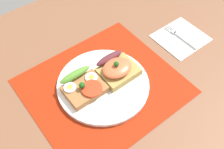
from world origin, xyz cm
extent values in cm
cube|color=brown|center=(0.00, 0.00, -1.60)|extent=(120.00, 90.00, 3.20)
cube|color=#9A220A|center=(0.00, 0.00, 0.15)|extent=(39.11, 35.21, 0.30)
cylinder|color=white|center=(0.00, 0.00, 0.83)|extent=(24.66, 24.66, 1.07)
cube|color=#9B6739|center=(-5.22, 0.83, 2.29)|extent=(10.21, 7.74, 1.84)
cylinder|color=red|center=(-4.11, -0.82, 3.51)|extent=(5.34, 5.34, 0.60)
ellipsoid|color=#518B2D|center=(-5.22, 5.10, 4.11)|extent=(8.98, 2.20, 1.80)
sphere|color=#1E5919|center=(-5.84, 0.83, 4.61)|extent=(1.60, 1.60, 1.60)
cylinder|color=white|center=(-8.28, 2.86, 3.46)|extent=(3.22, 3.22, 0.50)
cylinder|color=yellow|center=(-8.28, 2.86, 3.79)|extent=(1.45, 1.45, 0.16)
cylinder|color=white|center=(-2.16, 2.13, 3.46)|extent=(3.22, 3.22, 0.50)
cylinder|color=yellow|center=(-2.16, 2.13, 3.79)|extent=(1.45, 1.45, 0.16)
cube|color=#AA8E49|center=(5.22, -0.39, 2.37)|extent=(10.09, 8.15, 2.01)
ellipsoid|color=#E5633A|center=(4.68, -0.20, 4.45)|extent=(8.28, 6.52, 2.14)
ellipsoid|color=#562329|center=(5.22, 4.09, 4.28)|extent=(8.58, 2.20, 1.80)
sphere|color=#1E5919|center=(4.42, 0.21, 6.22)|extent=(1.40, 1.40, 1.40)
cube|color=white|center=(30.25, -0.14, 0.30)|extent=(14.52, 13.46, 0.60)
cube|color=#B7B7BC|center=(30.06, -1.96, 0.76)|extent=(0.80, 9.07, 0.32)
cube|color=#B7B7BC|center=(30.06, 2.78, 0.76)|extent=(1.50, 1.20, 0.32)
cube|color=#B7B7BC|center=(29.41, 4.78, 0.76)|extent=(0.32, 2.80, 0.32)
cube|color=#B7B7BC|center=(30.06, 4.78, 0.76)|extent=(0.32, 2.80, 0.32)
cube|color=#B7B7BC|center=(30.71, 4.78, 0.76)|extent=(0.32, 2.80, 0.32)
camera|label=1|loc=(-23.76, -34.39, 58.46)|focal=42.64mm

